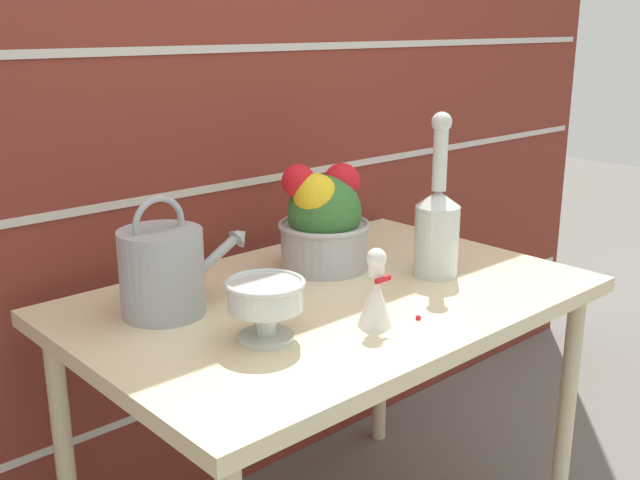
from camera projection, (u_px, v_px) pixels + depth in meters
name	position (u px, v px, depth m)	size (l,w,h in m)	color
brick_wall	(207.00, 119.00, 1.98)	(3.60, 0.08, 2.20)	maroon
patio_table	(331.00, 321.00, 1.76)	(1.19, 0.78, 0.74)	beige
watering_can	(163.00, 270.00, 1.59)	(0.32, 0.18, 0.26)	#9EA3A8
crystal_pedestal_bowl	(266.00, 300.00, 1.46)	(0.16, 0.16, 0.12)	silver
flower_planter	(324.00, 221.00, 1.88)	(0.24, 0.24, 0.27)	#ADADB2
glass_decanter	(437.00, 224.00, 1.83)	(0.11, 0.11, 0.40)	silver
figurine_vase	(376.00, 295.00, 1.53)	(0.08, 0.08, 0.17)	white
fallen_petal	(418.00, 318.00, 1.58)	(0.01, 0.01, 0.01)	red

